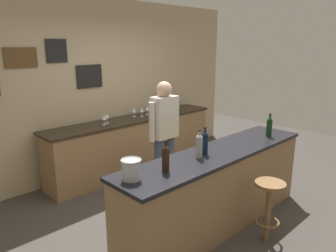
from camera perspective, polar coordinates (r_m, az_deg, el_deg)
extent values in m
plane|color=#423D38|center=(4.23, 4.16, -15.10)|extent=(10.00, 10.00, 0.00)
cube|color=tan|center=(5.30, -12.20, 6.71)|extent=(6.00, 0.06, 2.80)
cube|color=brown|center=(4.69, -24.98, 11.09)|extent=(0.43, 0.02, 0.27)
cube|color=black|center=(4.88, -19.44, 12.65)|extent=(0.31, 0.02, 0.33)
cube|color=black|center=(5.13, -13.97, 8.68)|extent=(0.43, 0.02, 0.35)
cube|color=olive|center=(3.80, 8.85, -11.33)|extent=(2.67, 0.57, 0.88)
cube|color=black|center=(3.63, 9.13, -4.77)|extent=(2.73, 0.60, 0.04)
cube|color=olive|center=(5.42, -5.94, -3.38)|extent=(3.07, 0.53, 0.86)
cube|color=#2D2319|center=(5.30, -6.06, 1.25)|extent=(3.14, 0.56, 0.04)
cylinder|color=#384766|center=(4.52, 0.29, -7.02)|extent=(0.13, 0.13, 0.86)
cylinder|color=#384766|center=(4.39, -1.60, -7.67)|extent=(0.13, 0.13, 0.86)
cube|color=beige|center=(4.24, -0.66, 1.60)|extent=(0.36, 0.20, 0.56)
sphere|color=tan|center=(4.18, -0.68, 6.62)|extent=(0.21, 0.21, 0.21)
cylinder|color=beige|center=(4.40, 1.43, 1.66)|extent=(0.08, 0.08, 0.52)
cylinder|color=beige|center=(4.11, -2.90, 0.72)|extent=(0.08, 0.08, 0.52)
cylinder|color=brown|center=(3.70, 17.53, -14.72)|extent=(0.06, 0.06, 0.65)
torus|color=brown|center=(3.75, 17.41, -16.10)|extent=(0.26, 0.26, 0.02)
cylinder|color=brown|center=(3.55, 17.95, -9.91)|extent=(0.32, 0.32, 0.03)
cylinder|color=black|center=(2.99, -0.43, -6.36)|extent=(0.07, 0.07, 0.20)
sphere|color=black|center=(2.95, -0.43, -4.32)|extent=(0.07, 0.07, 0.07)
cylinder|color=black|center=(2.94, -0.43, -3.72)|extent=(0.03, 0.03, 0.09)
cylinder|color=black|center=(2.93, -0.44, -2.73)|extent=(0.03, 0.03, 0.02)
cylinder|color=#999E99|center=(3.37, 5.61, -4.03)|extent=(0.07, 0.07, 0.20)
sphere|color=#999E99|center=(3.33, 5.66, -2.19)|extent=(0.07, 0.07, 0.07)
cylinder|color=#999E99|center=(3.32, 5.67, -1.66)|extent=(0.03, 0.03, 0.09)
cylinder|color=black|center=(3.31, 5.70, -0.78)|extent=(0.03, 0.03, 0.02)
cylinder|color=black|center=(3.47, 6.61, -3.46)|extent=(0.07, 0.07, 0.20)
sphere|color=black|center=(3.44, 6.66, -1.68)|extent=(0.07, 0.07, 0.07)
cylinder|color=black|center=(3.43, 6.68, -1.16)|extent=(0.03, 0.03, 0.09)
cylinder|color=black|center=(3.42, 6.70, -0.30)|extent=(0.03, 0.03, 0.02)
cylinder|color=black|center=(4.31, 17.74, -0.52)|extent=(0.07, 0.07, 0.20)
sphere|color=black|center=(4.29, 17.86, 0.93)|extent=(0.07, 0.07, 0.07)
cylinder|color=black|center=(4.28, 17.89, 1.35)|extent=(0.03, 0.03, 0.09)
cylinder|color=black|center=(4.27, 17.95, 2.05)|extent=(0.03, 0.03, 0.02)
cylinder|color=#B7BABF|center=(2.84, -6.62, -7.84)|extent=(0.17, 0.17, 0.18)
torus|color=#B7BABF|center=(2.81, -6.68, -6.14)|extent=(0.19, 0.19, 0.02)
cylinder|color=silver|center=(4.92, -11.40, 0.27)|extent=(0.06, 0.06, 0.00)
cylinder|color=silver|center=(4.91, -11.42, 0.72)|extent=(0.01, 0.01, 0.07)
cone|color=silver|center=(4.89, -11.47, 1.57)|extent=(0.07, 0.07, 0.08)
cylinder|color=silver|center=(5.01, -10.90, 0.55)|extent=(0.06, 0.06, 0.00)
cylinder|color=silver|center=(5.00, -10.92, 0.99)|extent=(0.01, 0.01, 0.07)
cone|color=silver|center=(4.98, -10.96, 1.83)|extent=(0.07, 0.07, 0.08)
cylinder|color=silver|center=(5.40, -6.13, 1.73)|extent=(0.06, 0.06, 0.00)
cylinder|color=silver|center=(5.39, -6.14, 2.15)|extent=(0.01, 0.01, 0.07)
cone|color=silver|center=(5.38, -6.16, 2.93)|extent=(0.07, 0.07, 0.08)
cylinder|color=silver|center=(5.40, -4.72, 1.76)|extent=(0.06, 0.06, 0.00)
cylinder|color=silver|center=(5.39, -4.73, 2.17)|extent=(0.01, 0.01, 0.07)
cone|color=silver|center=(5.37, -4.75, 2.95)|extent=(0.07, 0.07, 0.08)
cylinder|color=silver|center=(5.52, -3.70, 2.06)|extent=(0.06, 0.06, 0.00)
cylinder|color=silver|center=(5.51, -3.71, 2.46)|extent=(0.01, 0.01, 0.07)
cone|color=silver|center=(5.49, -3.72, 3.23)|extent=(0.07, 0.07, 0.08)
cylinder|color=#338C4C|center=(6.05, 1.72, 3.62)|extent=(0.08, 0.08, 0.09)
torus|color=#338C4C|center=(6.09, 2.09, 3.73)|extent=(0.06, 0.01, 0.06)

